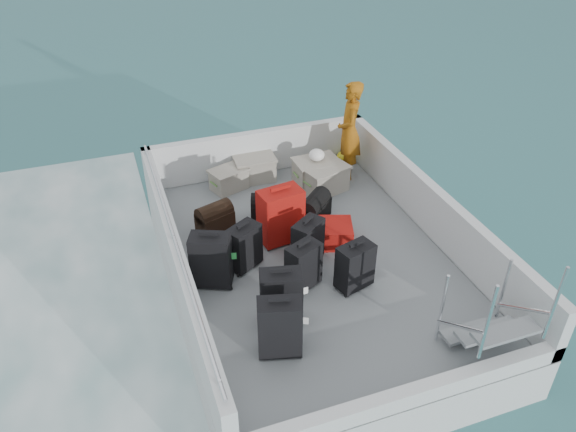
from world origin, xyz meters
The scene contains 23 objects.
ground centered at (0.00, 0.00, 0.00)m, with size 160.00×160.00×0.00m, color #184D54.
ferry_hull centered at (0.00, 0.00, 0.30)m, with size 3.60×5.00×0.60m, color silver.
deck centered at (0.00, 0.00, 0.61)m, with size 3.30×4.70×0.02m, color slate.
deck_fittings centered at (0.35, -0.32, 0.99)m, with size 3.60×5.00×0.90m.
suitcase_0 centered at (-0.93, -1.40, 0.97)m, with size 0.45×0.26×0.70m, color black.
suitcase_1 centered at (-1.34, -0.09, 0.97)m, with size 0.47×0.27×0.71m, color black.
suitcase_2 centered at (-0.88, 0.11, 0.92)m, with size 0.42×0.25×0.60m, color black.
suitcase_3 centered at (-0.77, -0.98, 0.97)m, with size 0.46×0.27×0.69m, color black.
suitcase_4 centered at (-0.32, -0.50, 0.92)m, with size 0.41×0.24×0.61m, color black.
suitcase_5 centered at (-0.27, 0.49, 1.01)m, with size 0.56×0.34×0.77m, color #A2160C.
suitcase_6 centered at (0.25, -0.71, 0.92)m, with size 0.43×0.26×0.60m, color black.
suitcase_7 centered at (-0.09, -0.04, 0.92)m, with size 0.42×0.24×0.59m, color black.
suitcase_8 centered at (0.27, 0.25, 0.76)m, with size 0.47×0.72×0.28m, color #A2160C.
duffel_0 centered at (-1.04, 1.03, 0.78)m, with size 0.48×0.30×0.32m, color black, non-canonical shape.
duffel_1 centered at (-0.29, 1.03, 0.78)m, with size 0.43×0.30×0.32m, color black, non-canonical shape.
duffel_2 centered at (0.34, 0.79, 0.78)m, with size 0.52×0.30×0.32m, color black, non-canonical shape.
crate_0 centered at (-0.59, 2.03, 0.78)m, with size 0.51×0.35×0.31m, color #9C9588.
crate_1 centered at (-0.12, 2.18, 0.80)m, with size 0.60×0.42×0.36m, color #9C9588.
crate_2 centered at (0.74, 1.72, 0.81)m, with size 0.65×0.45×0.39m, color #9C9588.
crate_3 centered at (0.78, 1.49, 0.81)m, with size 0.64×0.44×0.39m, color #9C9588.
yellow_bag centered at (1.45, 2.20, 0.73)m, with size 0.28×0.26×0.22m, color gold.
white_bag centered at (0.74, 1.72, 1.10)m, with size 0.24×0.24×0.18m, color white.
passenger centered at (1.30, 1.79, 1.41)m, with size 0.58×0.37×1.57m, color orange.
Camera 1 is at (-2.24, -5.32, 5.13)m, focal length 35.00 mm.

